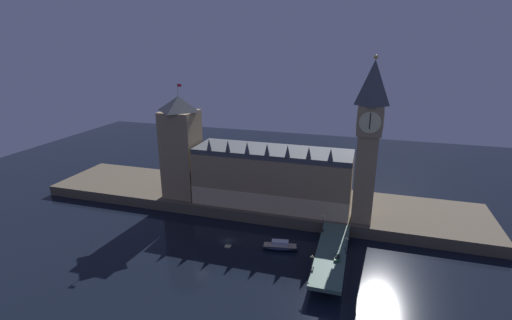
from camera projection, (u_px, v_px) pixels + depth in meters
ground_plane at (228, 241)px, 155.55m from camera, size 400.00×400.00×0.00m
embankment at (255, 199)px, 190.37m from camera, size 220.00×42.00×5.20m
parliament_hall at (272, 177)px, 176.43m from camera, size 73.60×23.95×32.31m
clock_tower at (368, 138)px, 151.70m from camera, size 10.36×10.47×69.87m
victoria_tower at (181, 147)px, 182.93m from camera, size 16.33×16.33×56.13m
bridge at (331, 255)px, 137.95m from camera, size 10.89×46.00×5.51m
car_southbound_lead at (337, 258)px, 132.45m from camera, size 1.93×4.74×1.31m
pedestrian_near_rail at (313, 268)px, 125.76m from camera, size 0.38×0.38×1.61m
pedestrian_mid_walk at (345, 248)px, 137.83m from camera, size 0.38×0.38×1.83m
pedestrian_far_rail at (323, 230)px, 151.19m from camera, size 0.38×0.38×1.63m
street_lamp_near at (312, 261)px, 124.27m from camera, size 1.34×0.60×6.20m
street_lamp_mid at (347, 244)px, 134.76m from camera, size 1.34×0.60×6.72m
street_lamp_far at (323, 221)px, 150.94m from camera, size 1.34×0.60×7.30m
boat_upstream at (280, 246)px, 148.85m from camera, size 15.34×6.76×3.86m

